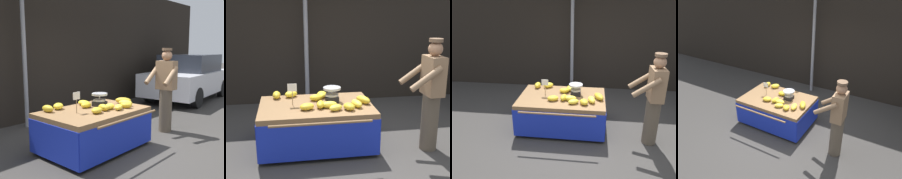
# 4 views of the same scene
# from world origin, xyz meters

# --- Properties ---
(ground_plane) EXTENTS (60.00, 60.00, 0.00)m
(ground_plane) POSITION_xyz_m (0.00, 0.00, 0.00)
(ground_plane) COLOR #383533
(back_wall) EXTENTS (16.00, 0.24, 3.57)m
(back_wall) POSITION_xyz_m (0.00, 3.00, 1.79)
(back_wall) COLOR black
(back_wall) RESTS_ON ground
(street_pole) EXTENTS (0.09, 0.09, 3.39)m
(street_pole) POSITION_xyz_m (-0.53, 2.56, 1.69)
(street_pole) COLOR gray
(street_pole) RESTS_ON ground
(banana_cart) EXTENTS (1.75, 1.38, 0.69)m
(banana_cart) POSITION_xyz_m (-0.53, 0.50, 0.51)
(banana_cart) COLOR olive
(banana_cart) RESTS_ON ground
(weighing_scale) EXTENTS (0.28, 0.28, 0.23)m
(weighing_scale) POSITION_xyz_m (-0.26, 0.62, 0.81)
(weighing_scale) COLOR black
(weighing_scale) RESTS_ON banana_cart
(price_sign) EXTENTS (0.14, 0.01, 0.34)m
(price_sign) POSITION_xyz_m (-0.88, 0.53, 0.94)
(price_sign) COLOR #997A51
(price_sign) RESTS_ON banana_cart
(banana_bunch_0) EXTENTS (0.19, 0.28, 0.10)m
(banana_bunch_0) POSITION_xyz_m (0.07, 0.29, 0.74)
(banana_bunch_0) COLOR yellow
(banana_bunch_0) RESTS_ON banana_cart
(banana_bunch_1) EXTENTS (0.25, 0.21, 0.09)m
(banana_bunch_1) POSITION_xyz_m (-0.27, 0.17, 0.73)
(banana_bunch_1) COLOR yellow
(banana_bunch_1) RESTS_ON banana_cart
(banana_bunch_2) EXTENTS (0.23, 0.18, 0.10)m
(banana_bunch_2) POSITION_xyz_m (-0.51, 0.71, 0.74)
(banana_bunch_2) COLOR gold
(banana_bunch_2) RESTS_ON banana_cart
(banana_bunch_3) EXTENTS (0.20, 0.29, 0.09)m
(banana_bunch_3) POSITION_xyz_m (-0.39, 0.89, 0.73)
(banana_bunch_3) COLOR yellow
(banana_bunch_3) RESTS_ON banana_cart
(banana_bunch_4) EXTENTS (0.28, 0.28, 0.11)m
(banana_bunch_4) POSITION_xyz_m (-0.90, 0.97, 0.74)
(banana_bunch_4) COLOR yellow
(banana_bunch_4) RESTS_ON banana_cart
(banana_bunch_5) EXTENTS (0.25, 0.33, 0.11)m
(banana_bunch_5) POSITION_xyz_m (0.21, 0.46, 0.74)
(banana_bunch_5) COLOR gold
(banana_bunch_5) RESTS_ON banana_cart
(banana_bunch_6) EXTENTS (0.26, 0.22, 0.10)m
(banana_bunch_6) POSITION_xyz_m (-0.68, 0.28, 0.74)
(banana_bunch_6) COLOR gold
(banana_bunch_6) RESTS_ON banana_cart
(banana_bunch_7) EXTENTS (0.16, 0.25, 0.11)m
(banana_bunch_7) POSITION_xyz_m (-0.48, 0.33, 0.74)
(banana_bunch_7) COLOR gold
(banana_bunch_7) RESTS_ON banana_cart
(banana_bunch_8) EXTENTS (0.13, 0.25, 0.11)m
(banana_bunch_8) POSITION_xyz_m (-1.14, 0.94, 0.74)
(banana_bunch_8) COLOR gold
(banana_bunch_8) RESTS_ON banana_cart
(banana_bunch_9) EXTENTS (0.21, 0.25, 0.10)m
(banana_bunch_9) POSITION_xyz_m (-0.07, 0.17, 0.74)
(banana_bunch_9) COLOR gold
(banana_bunch_9) RESTS_ON banana_cart
(banana_bunch_10) EXTENTS (0.25, 0.15, 0.10)m
(banana_bunch_10) POSITION_xyz_m (-0.35, 0.32, 0.74)
(banana_bunch_10) COLOR yellow
(banana_bunch_10) RESTS_ON banana_cart
(vendor_person) EXTENTS (0.59, 0.52, 1.71)m
(vendor_person) POSITION_xyz_m (1.16, 0.11, 0.87)
(vendor_person) COLOR brown
(vendor_person) RESTS_ON ground
(parked_car) EXTENTS (3.99, 1.92, 1.51)m
(parked_car) POSITION_xyz_m (4.96, 1.41, 0.75)
(parked_car) COLOR silver
(parked_car) RESTS_ON ground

